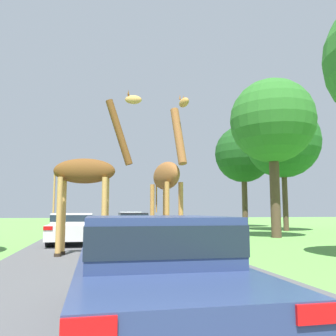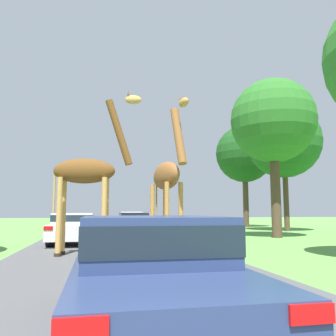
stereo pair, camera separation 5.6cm
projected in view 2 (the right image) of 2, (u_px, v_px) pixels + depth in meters
road at (104, 229)px, 28.65m from camera, size 6.60×120.00×0.00m
giraffe_near_road at (168, 178)px, 12.66m from camera, size 1.01×2.76×5.27m
giraffe_companion at (89, 175)px, 11.58m from camera, size 2.87×0.96×5.44m
car_lead_maroon at (150, 268)px, 4.26m from camera, size 1.77×4.37×1.32m
car_queue_right at (133, 223)px, 21.55m from camera, size 1.79×4.57×1.30m
car_queue_left at (131, 219)px, 29.06m from camera, size 1.88×4.14×1.36m
car_far_ahead at (73, 227)px, 15.46m from camera, size 1.86×4.24×1.31m
tree_left_edge at (273, 122)px, 19.59m from camera, size 4.65×4.65×8.69m
tree_right_cluster at (284, 141)px, 26.06m from camera, size 5.38×5.38×9.20m
tree_far_right at (245, 154)px, 32.71m from camera, size 5.26×5.26×9.30m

